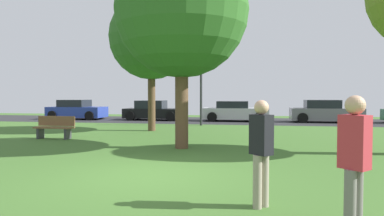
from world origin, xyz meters
name	(u,v)px	position (x,y,z in m)	size (l,w,h in m)	color
ground_plane	(151,175)	(0.00, 0.00, 0.00)	(44.00, 44.00, 0.00)	#3D6628
road_strip	(219,121)	(0.00, 16.00, 0.00)	(44.00, 6.40, 0.01)	#28282B
oak_tree_center	(182,12)	(-0.09, 3.77, 4.48)	(4.36, 4.36, 6.68)	brown
oak_tree_right	(151,38)	(-2.66, 8.88, 4.55)	(4.10, 4.10, 6.62)	brown
person_thrower	(354,160)	(3.40, -2.83, 0.98)	(0.38, 0.38, 1.76)	slate
person_catcher	(261,148)	(2.33, -1.81, 0.93)	(0.38, 0.38, 1.68)	gray
parked_car_blue	(77,110)	(-10.35, 15.63, 0.65)	(4.04, 2.02, 1.41)	#233893
parked_car_black	(153,111)	(-4.63, 15.84, 0.63)	(4.06, 2.03, 1.37)	black
parked_car_silver	(235,112)	(1.10, 15.80, 0.63)	(4.29, 2.11, 1.34)	#B7B7BC
parked_car_grey	(325,112)	(6.83, 15.78, 0.66)	(4.36, 1.95, 1.44)	slate
park_bench	(55,127)	(-5.64, 5.31, 0.46)	(1.60, 0.45, 0.90)	brown
street_lamp_post	(201,86)	(-0.69, 12.20, 2.25)	(0.14, 0.14, 4.50)	#2D2D33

